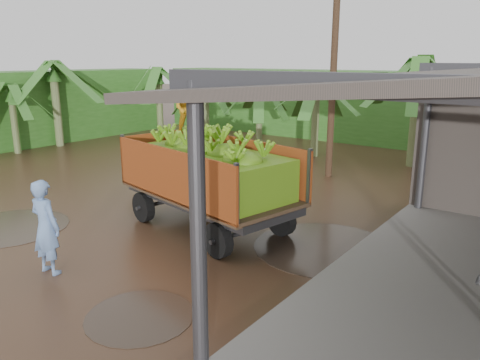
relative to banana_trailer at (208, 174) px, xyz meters
name	(u,v)px	position (x,y,z in m)	size (l,w,h in m)	color
ground	(142,227)	(-1.43, -1.02, -1.44)	(100.00, 100.00, 0.00)	black
hedge_north	(340,105)	(-3.43, 14.98, 0.36)	(22.00, 3.00, 3.60)	#2D661E
hedge_west	(7,110)	(-15.43, 2.98, 0.36)	(3.00, 18.00, 3.60)	#2D661E
banana_trailer	(208,174)	(0.00, 0.00, 0.00)	(6.72, 3.22, 3.71)	#C2511B
man_blue	(46,227)	(-0.93, -3.91, -0.46)	(0.71, 0.47, 1.95)	#6F93CA
utility_pole	(333,70)	(0.01, 6.79, 2.40)	(1.20, 0.24, 7.56)	#47301E
banana_plants	(177,116)	(-6.59, 5.71, 0.43)	(24.23, 21.12, 4.42)	#2D661E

